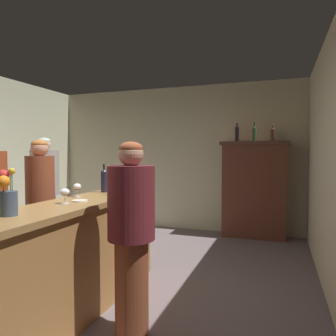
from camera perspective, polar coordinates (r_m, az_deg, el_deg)
floor at (r=3.53m, az=-17.37°, el=-21.77°), size 8.41×8.41×0.00m
wall_back at (r=6.17m, az=1.13°, el=1.79°), size 4.92×0.12×2.72m
bar_counter at (r=3.09m, az=-16.34°, el=-15.13°), size 0.56×2.41×1.02m
display_cabinet at (r=5.63m, az=15.26°, el=-3.45°), size 1.14×0.37×1.65m
wine_bottle_rose at (r=3.61m, az=-11.48°, el=-2.08°), size 0.07×0.07×0.31m
wine_bottle_merlot at (r=3.37m, az=-8.97°, el=-2.37°), size 0.08×0.08×0.32m
wine_glass_front at (r=2.89m, az=-18.12°, el=-4.29°), size 0.08×0.08×0.13m
wine_glass_mid at (r=3.29m, az=-16.08°, el=-3.39°), size 0.08×0.08×0.14m
flower_arrangement at (r=2.47m, az=-27.04°, el=-4.28°), size 0.15×0.15×0.34m
cheese_plate at (r=2.99m, az=-15.64°, el=-5.71°), size 0.14×0.14×0.01m
display_bottle_left at (r=5.64m, az=12.36°, el=6.20°), size 0.07×0.07×0.32m
display_bottle_midleft at (r=5.61m, az=15.33°, el=6.07°), size 0.07×0.07×0.32m
display_bottle_center at (r=5.59m, az=18.36°, el=5.89°), size 0.07×0.07×0.28m
patron_in_navy at (r=4.81m, az=-21.31°, el=-3.99°), size 0.39×0.39×1.67m
patron_in_grey at (r=3.94m, az=-22.04°, el=-5.70°), size 0.32×0.32×1.61m
bartender at (r=2.57m, az=-6.63°, el=-11.09°), size 0.38×0.38×1.55m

